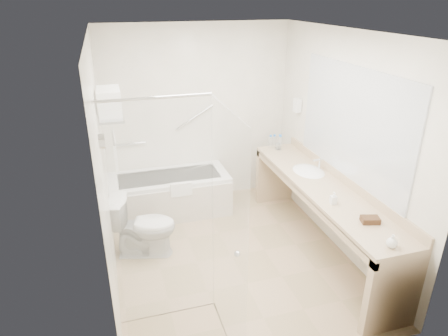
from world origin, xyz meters
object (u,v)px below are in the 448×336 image
object	(u,v)px
vanity_counter	(321,202)
amenity_basket	(370,220)
bathtub	(170,194)
toilet	(144,226)
water_bottle_left	(271,142)

from	to	relation	value
vanity_counter	amenity_basket	size ratio (longest dim) A/B	16.30
bathtub	toilet	size ratio (longest dim) A/B	2.16
amenity_basket	toilet	bearing A→B (deg)	146.18
bathtub	amenity_basket	xyz separation A→B (m)	(1.55, -2.22, 0.60)
bathtub	amenity_basket	world-z (taller)	amenity_basket
amenity_basket	water_bottle_left	distance (m)	2.09
vanity_counter	bathtub	bearing A→B (deg)	137.65
water_bottle_left	bathtub	bearing A→B (deg)	174.35
vanity_counter	amenity_basket	distance (m)	0.87
toilet	amenity_basket	xyz separation A→B (m)	(2.00, -1.34, 0.52)
vanity_counter	toilet	world-z (taller)	vanity_counter
vanity_counter	water_bottle_left	size ratio (longest dim) A/B	13.74
vanity_counter	amenity_basket	xyz separation A→B (m)	(0.02, -0.84, 0.24)
bathtub	vanity_counter	xyz separation A→B (m)	(1.52, -1.39, 0.36)
amenity_basket	water_bottle_left	world-z (taller)	water_bottle_left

